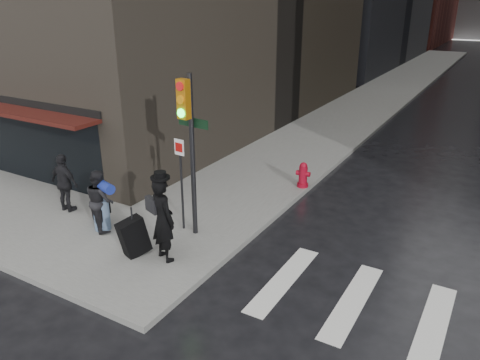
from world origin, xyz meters
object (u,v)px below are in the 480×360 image
object	(u,v)px
man_jeans	(100,200)
man_greycoat	(65,183)
fire_hydrant	(303,176)
traffic_light	(188,135)
man_overcoat	(157,222)

from	to	relation	value
man_jeans	man_greycoat	xyz separation A→B (m)	(-1.73, 0.32, 0.02)
man_greycoat	fire_hydrant	world-z (taller)	man_greycoat
traffic_light	fire_hydrant	xyz separation A→B (m)	(1.22, 4.50, -2.31)
man_jeans	man_greycoat	distance (m)	1.76
traffic_light	fire_hydrant	distance (m)	5.20
man_greycoat	fire_hydrant	xyz separation A→B (m)	(5.17, 5.15, -0.49)
man_overcoat	man_greycoat	xyz separation A→B (m)	(-3.98, 0.72, -0.08)
man_overcoat	man_greycoat	distance (m)	4.04
man_jeans	traffic_light	world-z (taller)	traffic_light
man_overcoat	man_jeans	distance (m)	2.28
man_jeans	fire_hydrant	world-z (taller)	man_jeans
man_jeans	man_overcoat	bearing A→B (deg)	-163.44
man_greycoat	fire_hydrant	size ratio (longest dim) A/B	2.06
man_jeans	fire_hydrant	distance (m)	6.48
man_overcoat	traffic_light	world-z (taller)	traffic_light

